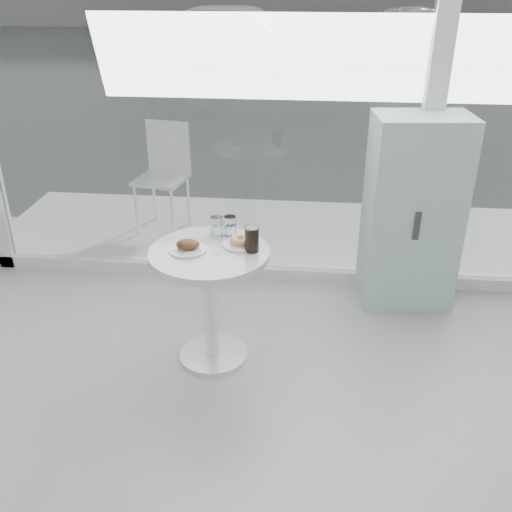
# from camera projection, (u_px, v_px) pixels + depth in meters

# --- Properties ---
(room_shell) EXTENTS (6.00, 6.00, 6.00)m
(room_shell) POSITION_uv_depth(u_px,v_px,m) (227.00, 336.00, 0.62)
(room_shell) COLOR silver
(room_shell) RESTS_ON ground
(storefront) EXTENTS (5.00, 0.14, 3.00)m
(storefront) POSITION_uv_depth(u_px,v_px,m) (316.00, 59.00, 3.87)
(storefront) COLOR silver
(storefront) RESTS_ON ground
(main_table) EXTENTS (0.72, 0.72, 0.77)m
(main_table) POSITION_uv_depth(u_px,v_px,m) (210.00, 283.00, 3.47)
(main_table) COLOR white
(main_table) RESTS_ON ground
(patio_deck) EXTENTS (5.60, 1.60, 0.05)m
(patio_deck) POSITION_uv_depth(u_px,v_px,m) (300.00, 235.00, 5.35)
(patio_deck) COLOR silver
(patio_deck) RESTS_ON ground
(street) EXTENTS (40.00, 24.00, 0.00)m
(street) POSITION_uv_depth(u_px,v_px,m) (314.00, 57.00, 16.18)
(street) COLOR #3A3A3A
(street) RESTS_ON ground
(mint_cabinet) EXTENTS (0.69, 0.49, 1.40)m
(mint_cabinet) POSITION_uv_depth(u_px,v_px,m) (412.00, 213.00, 4.06)
(mint_cabinet) COLOR #A5D3BA
(mint_cabinet) RESTS_ON ground
(patio_chair) EXTENTS (0.50, 0.50, 0.98)m
(patio_chair) POSITION_uv_depth(u_px,v_px,m) (164.00, 170.00, 5.23)
(patio_chair) COLOR white
(patio_chair) RESTS_ON patio_deck
(car_white) EXTENTS (4.87, 2.77, 1.56)m
(car_white) POSITION_uv_depth(u_px,v_px,m) (240.00, 35.00, 13.93)
(car_white) COLOR white
(car_white) RESTS_ON street
(car_silver) EXTENTS (4.26, 1.60, 1.39)m
(car_silver) POSITION_uv_depth(u_px,v_px,m) (429.00, 40.00, 13.84)
(car_silver) COLOR #AEB1B6
(car_silver) RESTS_ON street
(plate_fritter) EXTENTS (0.22, 0.22, 0.07)m
(plate_fritter) POSITION_uv_depth(u_px,v_px,m) (188.00, 246.00, 3.36)
(plate_fritter) COLOR white
(plate_fritter) RESTS_ON main_table
(plate_donut) EXTENTS (0.22, 0.22, 0.05)m
(plate_donut) POSITION_uv_depth(u_px,v_px,m) (241.00, 242.00, 3.43)
(plate_donut) COLOR white
(plate_donut) RESTS_ON main_table
(water_tumbler_a) EXTENTS (0.08, 0.08, 0.13)m
(water_tumbler_a) POSITION_uv_depth(u_px,v_px,m) (217.00, 227.00, 3.53)
(water_tumbler_a) COLOR white
(water_tumbler_a) RESTS_ON main_table
(water_tumbler_b) EXTENTS (0.08, 0.08, 0.13)m
(water_tumbler_b) POSITION_uv_depth(u_px,v_px,m) (230.00, 227.00, 3.54)
(water_tumbler_b) COLOR white
(water_tumbler_b) RESTS_ON main_table
(cola_glass) EXTENTS (0.08, 0.08, 0.16)m
(cola_glass) POSITION_uv_depth(u_px,v_px,m) (252.00, 239.00, 3.33)
(cola_glass) COLOR white
(cola_glass) RESTS_ON main_table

